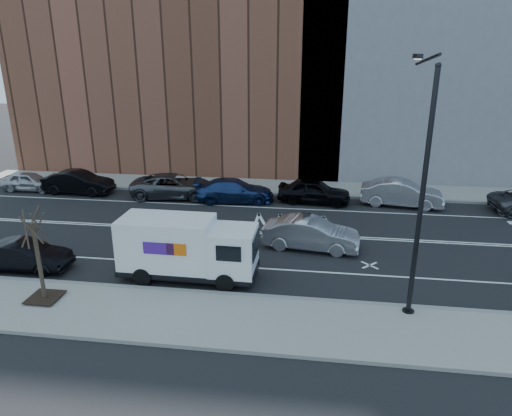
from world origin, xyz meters
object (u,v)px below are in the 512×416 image
(fedex_van, at_px, (187,248))
(far_parked_b, at_px, (78,182))
(driving_sedan, at_px, (311,234))
(far_parked_a, at_px, (30,181))

(fedex_van, bearing_deg, far_parked_b, 135.19)
(fedex_van, distance_m, driving_sedan, 6.55)
(far_parked_a, bearing_deg, driving_sedan, -111.38)
(fedex_van, xyz_separation_m, driving_sedan, (5.23, 3.90, -0.64))
(far_parked_b, bearing_deg, driving_sedan, -112.23)
(fedex_van, bearing_deg, driving_sedan, 37.51)
(fedex_van, height_order, far_parked_a, fedex_van)
(far_parked_a, relative_size, far_parked_b, 0.82)
(fedex_van, distance_m, far_parked_a, 18.72)
(far_parked_a, height_order, driving_sedan, driving_sedan)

